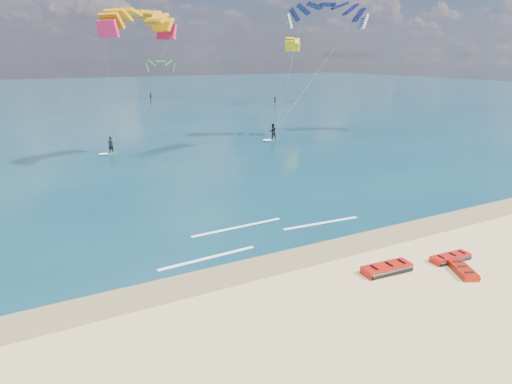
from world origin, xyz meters
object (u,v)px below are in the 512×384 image
at_px(packed_kite_right, 463,274).
at_px(kitesurfer_far, 302,62).
at_px(packed_kite_mid, 450,261).
at_px(kitesurfer_main, 124,79).
at_px(packed_kite_left, 386,272).

bearing_deg(packed_kite_right, kitesurfer_far, 4.49).
bearing_deg(kitesurfer_far, packed_kite_mid, -127.79).
distance_m(packed_kite_right, kitesurfer_main, 33.63).
distance_m(packed_kite_left, packed_kite_right, 3.52).
height_order(packed_kite_right, kitesurfer_main, kitesurfer_main).
height_order(packed_kite_left, kitesurfer_main, kitesurfer_main).
bearing_deg(packed_kite_right, packed_kite_left, 84.76).
relative_size(packed_kite_left, packed_kite_mid, 1.16).
bearing_deg(kitesurfer_main, packed_kite_left, -111.33).
distance_m(packed_kite_left, packed_kite_mid, 3.73).
xyz_separation_m(packed_kite_left, kitesurfer_main, (-4.68, 30.02, 7.62)).
distance_m(packed_kite_mid, kitesurfer_main, 32.62).
xyz_separation_m(packed_kite_mid, packed_kite_right, (-0.67, -1.25, 0.00)).
height_order(packed_kite_left, kitesurfer_far, kitesurfer_far).
relative_size(packed_kite_right, kitesurfer_far, 0.11).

